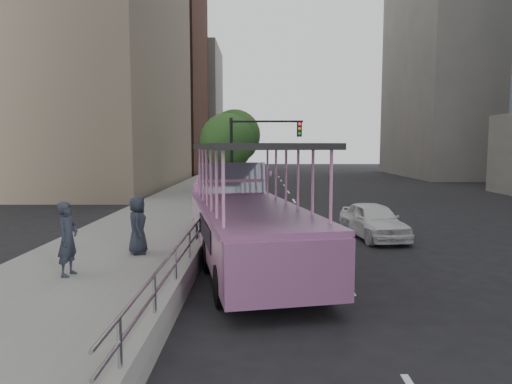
{
  "coord_description": "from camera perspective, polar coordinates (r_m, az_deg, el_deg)",
  "views": [
    {
      "loc": [
        -1.28,
        -13.76,
        3.58
      ],
      "look_at": [
        -1.4,
        2.16,
        1.98
      ],
      "focal_mm": 32.0,
      "sensor_mm": 36.0,
      "label": 1
    }
  ],
  "objects": [
    {
      "name": "midrise_brick",
      "position": [
        64.67,
        -15.0,
        13.91
      ],
      "size": [
        18.0,
        16.0,
        26.0
      ],
      "primitive_type": "cube",
      "color": "brown",
      "rests_on": "ground"
    },
    {
      "name": "midrise_stone_a",
      "position": [
        63.3,
        27.14,
        16.43
      ],
      "size": [
        20.0,
        20.0,
        32.0
      ],
      "primitive_type": "cube",
      "color": "gray",
      "rests_on": "ground"
    },
    {
      "name": "pedestrian_far",
      "position": [
        14.4,
        -14.57,
        -4.03
      ],
      "size": [
        0.73,
        0.97,
        1.77
      ],
      "primitive_type": "imported",
      "rotation": [
        0.0,
        0.0,
        1.78
      ],
      "color": "#262C38",
      "rests_on": "sidewalk"
    },
    {
      "name": "sidewalk",
      "position": [
        24.42,
        -10.13,
        -2.44
      ],
      "size": [
        5.5,
        80.0,
        0.3
      ],
      "primitive_type": "cube",
      "color": "gray",
      "rests_on": "ground"
    },
    {
      "name": "duck_boat",
      "position": [
        14.47,
        -1.7,
        -3.13
      ],
      "size": [
        4.8,
        11.29,
        3.65
      ],
      "color": "black",
      "rests_on": "ground"
    },
    {
      "name": "street_tree_near",
      "position": [
        29.76,
        -3.49,
        6.18
      ],
      "size": [
        3.52,
        3.52,
        5.72
      ],
      "color": "#3D261C",
      "rests_on": "ground"
    },
    {
      "name": "traffic_signal",
      "position": [
        26.26,
        -0.5,
        5.55
      ],
      "size": [
        4.2,
        0.32,
        5.2
      ],
      "color": "black",
      "rests_on": "ground"
    },
    {
      "name": "kerb_wall",
      "position": [
        16.17,
        -6.15,
        -5.36
      ],
      "size": [
        0.24,
        30.0,
        0.36
      ],
      "primitive_type": "cube",
      "color": "#979692",
      "rests_on": "sidewalk"
    },
    {
      "name": "pedestrian_near",
      "position": [
        12.54,
        -22.48,
        -5.43
      ],
      "size": [
        0.54,
        0.75,
        1.9
      ],
      "primitive_type": "imported",
      "rotation": [
        0.0,
        0.0,
        1.44
      ],
      "color": "#262C38",
      "rests_on": "sidewalk"
    },
    {
      "name": "parking_sign",
      "position": [
        17.33,
        -5.26,
        -0.31
      ],
      "size": [
        0.14,
        0.63,
        2.82
      ],
      "color": "black",
      "rests_on": "ground"
    },
    {
      "name": "ground",
      "position": [
        14.28,
        5.62,
        -8.82
      ],
      "size": [
        160.0,
        160.0,
        0.0
      ],
      "primitive_type": "plane",
      "color": "black"
    },
    {
      "name": "guardrail",
      "position": [
        16.05,
        -6.17,
        -3.04
      ],
      "size": [
        0.07,
        22.0,
        0.71
      ],
      "color": "#B4B5B9",
      "rests_on": "kerb_wall"
    },
    {
      "name": "midrise_stone_b",
      "position": [
        79.4,
        -10.42,
        10.27
      ],
      "size": [
        16.0,
        14.0,
        20.0
      ],
      "primitive_type": "cube",
      "color": "gray",
      "rests_on": "ground"
    },
    {
      "name": "street_tree_far",
      "position": [
        35.74,
        -2.51,
        6.89
      ],
      "size": [
        3.97,
        3.97,
        6.45
      ],
      "color": "#3D261C",
      "rests_on": "ground"
    },
    {
      "name": "car",
      "position": [
        18.44,
        14.48,
        -3.45
      ],
      "size": [
        2.29,
        4.31,
        1.4
      ],
      "primitive_type": "imported",
      "rotation": [
        0.0,
        0.0,
        0.16
      ],
      "color": "white",
      "rests_on": "ground"
    }
  ]
}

